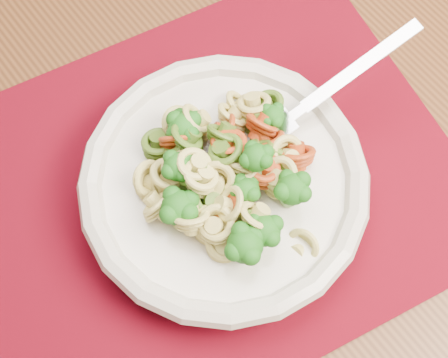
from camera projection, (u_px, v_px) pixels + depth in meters
dining_table at (96, 141)px, 0.67m from camera, size 1.30×0.84×0.74m
placemat at (201, 189)px, 0.53m from camera, size 0.49×0.41×0.00m
pasta_bowl at (224, 185)px, 0.50m from camera, size 0.23×0.23×0.04m
pasta_broccoli_heap at (224, 176)px, 0.48m from camera, size 0.20×0.20×0.06m
fork at (279, 126)px, 0.50m from camera, size 0.18×0.05×0.08m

